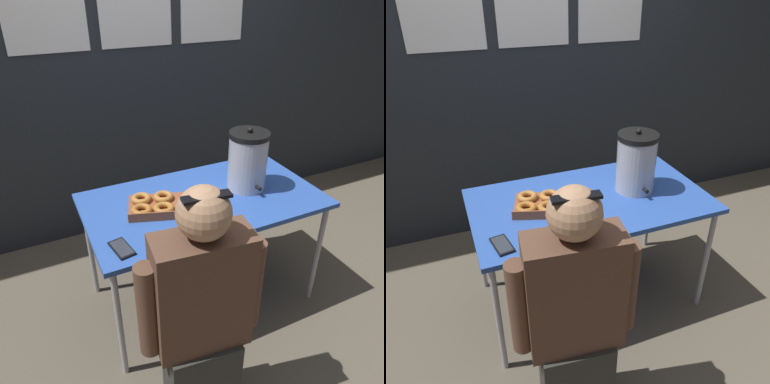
{
  "view_description": "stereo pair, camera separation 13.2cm",
  "coord_description": "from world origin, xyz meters",
  "views": [
    {
      "loc": [
        -0.84,
        -1.61,
        1.83
      ],
      "look_at": [
        -0.07,
        0.0,
        0.8
      ],
      "focal_mm": 35.0,
      "sensor_mm": 36.0,
      "label": 1
    },
    {
      "loc": [
        -0.72,
        -1.67,
        1.83
      ],
      "look_at": [
        -0.07,
        0.0,
        0.8
      ],
      "focal_mm": 35.0,
      "sensor_mm": 36.0,
      "label": 2
    }
  ],
  "objects": [
    {
      "name": "ground_plane",
      "position": [
        0.0,
        0.0,
        0.0
      ],
      "size": [
        12.0,
        12.0,
        0.0
      ],
      "primitive_type": "plane",
      "color": "brown"
    },
    {
      "name": "folding_table",
      "position": [
        0.0,
        0.0,
        0.69
      ],
      "size": [
        1.33,
        0.75,
        0.74
      ],
      "color": "#2D56B2",
      "rests_on": "ground"
    },
    {
      "name": "person_seated",
      "position": [
        -0.34,
        -0.65,
        0.59
      ],
      "size": [
        0.53,
        0.25,
        1.22
      ],
      "rotation": [
        0.0,
        0.0,
        3.02
      ],
      "color": "#33332D",
      "rests_on": "ground"
    },
    {
      "name": "donut_box",
      "position": [
        -0.26,
        0.0,
        0.76
      ],
      "size": [
        0.43,
        0.36,
        0.05
      ],
      "rotation": [
        0.0,
        0.0,
        -0.32
      ],
      "color": "brown",
      "rests_on": "folding_table"
    },
    {
      "name": "cell_phone",
      "position": [
        -0.55,
        -0.24,
        0.75
      ],
      "size": [
        0.1,
        0.16,
        0.01
      ],
      "rotation": [
        0.0,
        0.0,
        0.17
      ],
      "color": "black",
      "rests_on": "folding_table"
    },
    {
      "name": "back_wall",
      "position": [
        0.0,
        1.07,
        1.3
      ],
      "size": [
        6.0,
        0.11,
        2.6
      ],
      "color": "#23282D",
      "rests_on": "ground"
    },
    {
      "name": "coffee_urn",
      "position": [
        0.29,
        0.01,
        0.91
      ],
      "size": [
        0.23,
        0.26,
        0.38
      ],
      "color": "#B7B7BC",
      "rests_on": "folding_table"
    }
  ]
}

